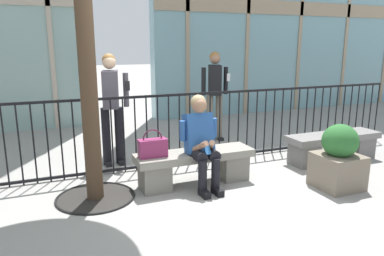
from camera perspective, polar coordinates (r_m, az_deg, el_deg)
The scene contains 9 objects.
ground_plane at distance 4.94m, azimuth 0.45°, elevation -8.75°, with size 60.00×60.00×0.00m, color gray.
stone_bench at distance 4.85m, azimuth 0.45°, elevation -5.77°, with size 1.60×0.44×0.45m.
seated_person_with_phone at distance 4.64m, azimuth 1.46°, elevation -1.76°, with size 0.52×0.66×1.21m.
handbag_on_bench at distance 4.56m, azimuth -6.23°, elevation -3.07°, with size 0.36×0.15×0.36m.
bystander_at_railing at distance 6.95m, azimuth 3.60°, elevation 6.13°, with size 0.55×0.43×1.71m.
bystander_further_back at distance 5.62m, azimuth -12.68°, elevation 4.20°, with size 0.55×0.42×1.71m.
plaza_railing at distance 5.50m, azimuth -2.83°, elevation -0.29°, with size 8.43×0.04×1.12m.
stone_bench_far at distance 6.21m, azimuth 21.39°, elevation -2.46°, with size 1.60×0.44×0.45m.
planter at distance 5.05m, azimuth 22.15°, elevation -4.52°, with size 0.54×0.54×0.85m.
Camera 1 is at (-1.78, -4.23, 1.83)m, focal length 33.72 mm.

